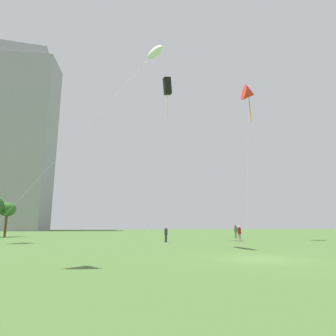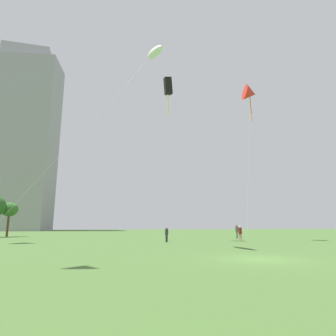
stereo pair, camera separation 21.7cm
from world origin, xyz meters
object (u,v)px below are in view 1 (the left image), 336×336
(kite_flying_0, at_px, (167,87))
(kite_flying_4, at_px, (249,94))
(person_standing_3, at_px, (236,231))
(distant_highrise_0, at_px, (17,142))
(park_tree_1, at_px, (7,210))
(person_standing_2, at_px, (239,232))
(person_standing_4, at_px, (166,233))
(kite_flying_2, at_px, (155,53))
(distant_highrise_1, at_px, (19,137))

(kite_flying_0, distance_m, kite_flying_4, 10.66)
(person_standing_3, distance_m, distant_highrise_0, 98.52)
(kite_flying_4, xyz_separation_m, park_tree_1, (-31.62, 22.08, -14.19))
(kite_flying_0, xyz_separation_m, distant_highrise_0, (-35.39, 84.81, 14.49))
(distant_highrise_0, bearing_deg, kite_flying_4, -51.98)
(person_standing_3, height_order, kite_flying_4, kite_flying_4)
(person_standing_2, xyz_separation_m, distant_highrise_0, (-42.60, 88.13, 32.34))
(park_tree_1, relative_size, distant_highrise_0, 0.08)
(person_standing_4, xyz_separation_m, distant_highrise_0, (-34.70, 86.72, 32.42))
(person_standing_4, distance_m, kite_flying_2, 17.80)
(kite_flying_2, bearing_deg, distant_highrise_0, 108.13)
(person_standing_4, bearing_deg, person_standing_3, -10.77)
(person_standing_4, relative_size, kite_flying_2, 0.09)
(person_standing_4, bearing_deg, kite_flying_0, 32.13)
(person_standing_3, distance_m, distant_highrise_1, 119.18)
(kite_flying_2, bearing_deg, park_tree_1, 118.81)
(park_tree_1, bearing_deg, person_standing_2, -39.80)
(person_standing_4, bearing_deg, person_standing_2, -48.10)
(kite_flying_0, relative_size, park_tree_1, 3.66)
(kite_flying_4, bearing_deg, park_tree_1, 145.08)
(park_tree_1, height_order, distant_highrise_0, distant_highrise_0)
(person_standing_3, bearing_deg, person_standing_4, -46.26)
(distant_highrise_0, bearing_deg, kite_flying_2, -61.77)
(person_standing_3, distance_m, kite_flying_4, 18.37)
(park_tree_1, bearing_deg, distant_highrise_0, 102.47)
(kite_flying_4, xyz_separation_m, distant_highrise_0, (-45.89, 86.61, 14.86))
(distant_highrise_0, bearing_deg, distant_highrise_1, 111.17)
(kite_flying_0, height_order, park_tree_1, kite_flying_0)
(park_tree_1, xyz_separation_m, distant_highrise_0, (-14.27, 64.53, 29.05))
(person_standing_2, xyz_separation_m, distant_highrise_1, (-46.47, 107.87, 39.93))
(person_standing_2, height_order, kite_flying_0, kite_flying_0)
(kite_flying_2, relative_size, distant_highrise_1, 0.21)
(kite_flying_2, xyz_separation_m, distant_highrise_1, (-35.10, 115.12, 24.85))
(person_standing_2, distance_m, distant_highrise_0, 103.09)
(person_standing_2, relative_size, park_tree_1, 0.31)
(person_standing_4, xyz_separation_m, kite_flying_2, (-3.46, -8.65, 15.16))
(distant_highrise_1, bearing_deg, distant_highrise_0, -77.95)
(person_standing_2, relative_size, kite_flying_0, 0.09)
(person_standing_2, height_order, distant_highrise_1, distant_highrise_1)
(kite_flying_0, bearing_deg, person_standing_3, 20.40)
(kite_flying_0, xyz_separation_m, kite_flying_2, (-4.15, -10.56, -2.77))
(person_standing_4, distance_m, distant_highrise_1, 120.09)
(kite_flying_4, relative_size, distant_highrise_0, 0.29)
(person_standing_3, bearing_deg, park_tree_1, -100.34)
(distant_highrise_0, height_order, distant_highrise_1, distant_highrise_1)
(kite_flying_0, bearing_deg, distant_highrise_1, 110.58)
(kite_flying_4, height_order, distant_highrise_0, distant_highrise_0)
(person_standing_2, relative_size, kite_flying_2, 0.10)
(person_standing_3, relative_size, kite_flying_0, 0.09)
(distant_highrise_0, bearing_deg, person_standing_4, -58.10)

